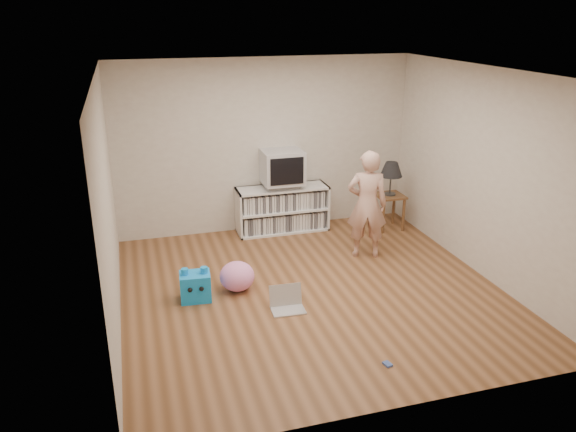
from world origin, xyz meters
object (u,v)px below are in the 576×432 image
Objects in this scene: laptop at (287,303)px; plush_pink at (237,276)px; crt_tv at (282,167)px; side_table at (389,203)px; table_lamp at (391,170)px; dvd_deck at (282,185)px; plush_blue at (195,286)px; media_unit at (282,209)px; person at (367,205)px.

laptop is 0.77m from plush_pink.
crt_tv is 2.60m from laptop.
side_table is 1.07× the size of table_lamp.
plush_pink is at bearing -121.37° from dvd_deck.
side_table is 3.53m from plush_blue.
plush_pink is (-1.06, -1.74, -0.84)m from crt_tv.
dvd_deck is at bearing -90.00° from media_unit.
crt_tv is 1.76m from side_table.
plush_blue is at bearing 33.55° from person.
table_lamp reaches higher than side_table.
laptop is (-0.61, -2.35, -0.95)m from crt_tv.
person reaches higher than laptop.
crt_tv reaches higher than side_table.
plush_pink is (-2.68, -1.37, -0.76)m from table_lamp.
plush_pink is at bearing -121.15° from media_unit.
dvd_deck reaches higher than media_unit.
plush_blue is at bearing -155.19° from side_table.
plush_pink is (-1.06, -1.76, -0.17)m from media_unit.
dvd_deck is 1.69m from side_table.
laptop is at bearing -22.57° from plush_blue.
person is at bearing 14.94° from plush_pink.
table_lamp is 3.10m from laptop.
plush_blue is at bearing -130.33° from media_unit.
person reaches higher than plush_blue.
crt_tv is 0.40× the size of person.
plush_pink is at bearing -152.86° from table_lamp.
laptop is (-0.61, -2.35, -0.66)m from dvd_deck.
media_unit reaches higher than plush_blue.
crt_tv is 1.41× the size of plush_pink.
person is 3.53× the size of plush_pink.
plush_blue is 0.96× the size of plush_pink.
table_lamp is at bearing 180.00° from side_table.
person is 1.96m from laptop.
table_lamp is at bearing -13.44° from media_unit.
crt_tv is at bearing -90.00° from media_unit.
dvd_deck is 0.82× the size of side_table.
media_unit is at bearing 166.56° from table_lamp.
person reaches higher than dvd_deck.
dvd_deck is 0.87× the size of table_lamp.
side_table is at bearing 27.14° from plush_pink.
media_unit is 1.66m from side_table.
laptop is (-0.61, -2.36, -0.28)m from media_unit.
dvd_deck is 0.75× the size of crt_tv.
side_table is 0.37× the size of person.
plush_blue is 0.53m from plush_pink.
plush_pink is at bearing 16.19° from plush_blue.
plush_blue reaches higher than plush_pink.
media_unit is 1.56m from person.
plush_pink is at bearing 34.29° from person.
dvd_deck is at bearing 58.63° from plush_pink.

